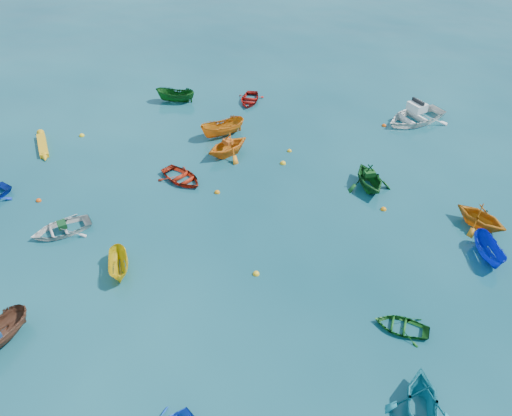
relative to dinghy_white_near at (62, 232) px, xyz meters
The scene contains 28 objects.
ground 8.02m from the dinghy_white_near, 18.88° to the left, with size 160.00×160.00×0.00m, color #093948.
dinghy_white_near is the anchor object (origin of this frame).
sampan_brown_mid 7.38m from the dinghy_white_near, 56.23° to the right, with size 1.18×3.14×1.21m, color brown.
dinghy_orange_w 11.81m from the dinghy_white_near, 78.82° to the left, with size 2.72×3.15×1.66m, color orange.
sampan_yellow_mid 4.88m from the dinghy_white_near, ahead, with size 0.97×2.57×0.99m, color yellow.
dinghy_green_e 18.25m from the dinghy_white_near, 15.43° to the left, with size 1.70×2.37×0.49m, color #145718.
dinghy_cyan_se 19.82m from the dinghy_white_near, ahead, with size 2.57×2.98×1.57m, color teal.
dinghy_red_nw 7.76m from the dinghy_white_near, 75.93° to the left, with size 2.20×3.07×0.64m, color #A6220D.
sampan_orange_n 13.38m from the dinghy_white_near, 88.26° to the left, with size 1.25×3.33×1.29m, color orange.
dinghy_green_n 17.97m from the dinghy_white_near, 49.83° to the left, with size 2.68×3.11×1.64m, color #124E1A.
sampan_blue_far 22.60m from the dinghy_white_near, 31.42° to the left, with size 1.03×2.73×1.06m, color #102AC9.
dinghy_red_far 18.84m from the dinghy_white_near, 94.03° to the left, with size 2.07×2.89×0.60m, color #A7130D.
dinghy_orange_far 22.94m from the dinghy_white_near, 37.64° to the left, with size 2.50×2.90×1.53m, color #C56D12.
sampan_green_far 16.46m from the dinghy_white_near, 111.57° to the left, with size 1.15×3.06×1.18m, color #124F16.
kayak_yellow 9.78m from the dinghy_white_near, 150.79° to the left, with size 0.55×3.76×0.38m, color gold, non-canonical shape.
motorboat_white 25.77m from the dinghy_white_near, 65.89° to the left, with size 3.52×4.92×1.62m, color white.
tarp_green_a 0.48m from the dinghy_white_near, 65.82° to the left, with size 0.59×0.44×0.28m, color #10421D.
tarp_orange_a 11.90m from the dinghy_white_near, 78.81° to the left, with size 0.60×0.46×0.29m, color #D85716.
tarp_green_b 18.00m from the dinghy_white_near, 50.15° to the left, with size 0.62×0.47×0.30m, color #134D17.
buoy_or_a 3.59m from the dinghy_white_near, 165.12° to the left, with size 0.33×0.33×0.33m, color #E54B0C.
buoy_ye_a 11.09m from the dinghy_white_near, 19.58° to the left, with size 0.34×0.34×0.34m, color yellow.
buoy_ye_b 10.61m from the dinghy_white_near, 136.18° to the left, with size 0.37×0.37×0.37m, color yellow.
buoy_or_c 9.02m from the dinghy_white_near, 60.10° to the left, with size 0.34×0.34×0.34m, color orange.
buoy_ye_c 14.14m from the dinghy_white_near, 65.34° to the left, with size 0.39×0.39×0.39m, color yellow.
buoy_or_d 18.09m from the dinghy_white_near, 42.65° to the left, with size 0.34×0.34×0.34m, color orange.
buoy_ye_d 15.37m from the dinghy_white_near, 69.45° to the left, with size 0.32×0.32×0.32m, color gold.
buoy_or_e 23.31m from the dinghy_white_near, 67.19° to the left, with size 0.34×0.34×0.34m, color #DB4D0B.
buoy_ye_e 22.73m from the dinghy_white_near, 36.31° to the left, with size 0.37×0.37×0.37m, color yellow.
Camera 1 is at (13.22, -12.92, 17.81)m, focal length 35.00 mm.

